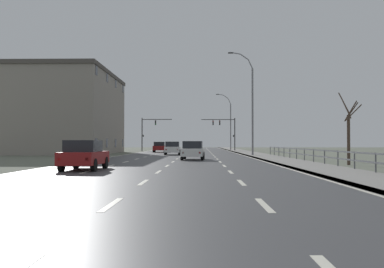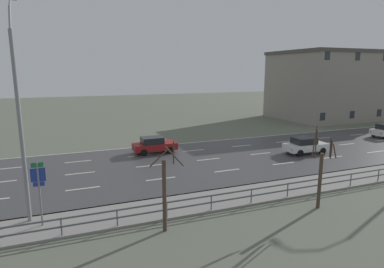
% 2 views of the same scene
% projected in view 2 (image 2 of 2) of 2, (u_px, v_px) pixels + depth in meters
% --- Properties ---
extents(guardrail, '(0.07, 38.79, 1.00)m').
position_uv_depth(guardrail, '(305.00, 185.00, 20.16)').
color(guardrail, '#515459').
rests_on(guardrail, ground).
extents(street_lamp_foreground, '(2.89, 0.24, 11.56)m').
position_uv_depth(street_lamp_foreground, '(20.00, 115.00, 15.76)').
color(street_lamp_foreground, slate).
rests_on(street_lamp_foreground, ground).
extents(highway_sign, '(0.09, 0.68, 3.40)m').
position_uv_depth(highway_sign, '(39.00, 186.00, 15.76)').
color(highway_sign, slate).
rests_on(highway_sign, ground).
extents(car_far_left, '(1.98, 4.17, 1.57)m').
position_uv_depth(car_far_left, '(305.00, 145.00, 30.48)').
color(car_far_left, silver).
rests_on(car_far_left, ground).
extents(car_mid_centre, '(1.86, 4.11, 1.57)m').
position_uv_depth(car_mid_centre, '(154.00, 145.00, 30.67)').
color(car_mid_centre, maroon).
rests_on(car_mid_centre, ground).
extents(brick_building, '(13.12, 19.40, 10.84)m').
position_uv_depth(brick_building, '(335.00, 85.00, 53.37)').
color(brick_building, gray).
rests_on(brick_building, ground).
extents(bare_tree_near, '(1.46, 1.54, 4.62)m').
position_uv_depth(bare_tree_near, '(165.00, 191.00, 15.43)').
color(bare_tree_near, '#423328').
rests_on(bare_tree_near, ground).
extents(bare_tree_mid, '(1.50, 1.60, 4.71)m').
position_uv_depth(bare_tree_mid, '(321.00, 173.00, 18.08)').
color(bare_tree_mid, '#423328').
rests_on(bare_tree_mid, ground).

